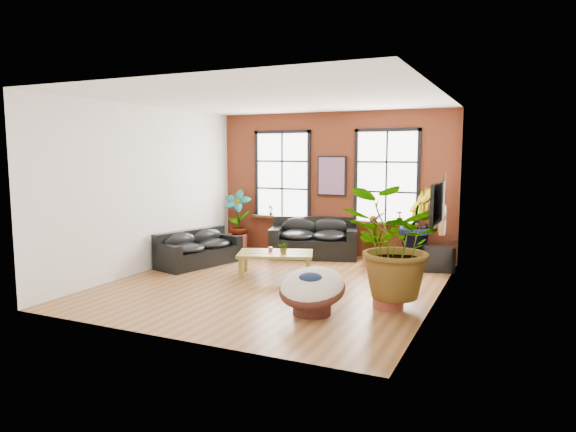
# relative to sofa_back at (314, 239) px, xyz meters

# --- Properties ---
(room) EXTENTS (6.04, 6.54, 3.54)m
(room) POSITION_rel_sofa_back_xyz_m (0.28, -2.60, 1.32)
(room) COLOR brown
(room) RESTS_ON ground
(sofa_back) EXTENTS (2.27, 1.57, 0.95)m
(sofa_back) POSITION_rel_sofa_back_xyz_m (0.00, 0.00, 0.00)
(sofa_back) COLOR black
(sofa_back) RESTS_ON ground
(sofa_left) EXTENTS (1.31, 2.10, 0.77)m
(sofa_left) POSITION_rel_sofa_back_xyz_m (-2.05, -1.94, -0.08)
(sofa_left) COLOR black
(sofa_left) RESTS_ON ground
(coffee_table) EXTENTS (1.72, 1.34, 0.58)m
(coffee_table) POSITION_rel_sofa_back_xyz_m (0.00, -2.16, 0.00)
(coffee_table) COLOR olive
(coffee_table) RESTS_ON ground
(papasan_chair) EXTENTS (1.08, 1.09, 0.78)m
(papasan_chair) POSITION_rel_sofa_back_xyz_m (1.63, -4.20, -0.03)
(papasan_chair) COLOR #472119
(papasan_chair) RESTS_ON ground
(poster) EXTENTS (0.74, 0.06, 0.98)m
(poster) POSITION_rel_sofa_back_xyz_m (0.28, 0.43, 1.52)
(poster) COLOR black
(poster) RESTS_ON room
(tv_wall_unit) EXTENTS (0.13, 1.86, 1.20)m
(tv_wall_unit) POSITION_rel_sofa_back_xyz_m (3.22, -2.15, 1.11)
(tv_wall_unit) COLOR black
(tv_wall_unit) RESTS_ON room
(media_box) EXTENTS (0.76, 0.68, 0.53)m
(media_box) POSITION_rel_sofa_back_xyz_m (2.98, -0.30, -0.16)
(media_box) COLOR black
(media_box) RESTS_ON ground
(pot_back_left) EXTENTS (0.62, 0.62, 0.39)m
(pot_back_left) POSITION_rel_sofa_back_xyz_m (-2.22, 0.10, -0.23)
(pot_back_left) COLOR #994432
(pot_back_left) RESTS_ON ground
(pot_back_right) EXTENTS (0.58, 0.58, 0.39)m
(pot_back_right) POSITION_rel_sofa_back_xyz_m (2.37, 0.20, -0.23)
(pot_back_right) COLOR #994432
(pot_back_right) RESTS_ON ground
(pot_right_wall) EXTENTS (0.63, 0.63, 0.37)m
(pot_right_wall) POSITION_rel_sofa_back_xyz_m (2.64, -3.38, -0.24)
(pot_right_wall) COLOR #994432
(pot_right_wall) RESTS_ON ground
(pot_mid) EXTENTS (0.51, 0.51, 0.35)m
(pot_mid) POSITION_rel_sofa_back_xyz_m (1.61, -0.48, -0.26)
(pot_mid) COLOR #994432
(pot_mid) RESTS_ON ground
(floor_plant_back_left) EXTENTS (0.81, 0.61, 1.41)m
(floor_plant_back_left) POSITION_rel_sofa_back_xyz_m (-2.21, 0.12, 0.43)
(floor_plant_back_left) COLOR #164412
(floor_plant_back_left) RESTS_ON ground
(floor_plant_back_right) EXTENTS (0.79, 0.94, 1.60)m
(floor_plant_back_right) POSITION_rel_sofa_back_xyz_m (2.39, 0.17, 0.52)
(floor_plant_back_right) COLOR #164412
(floor_plant_back_right) RESTS_ON ground
(floor_plant_right_wall) EXTENTS (1.93, 1.78, 1.79)m
(floor_plant_right_wall) POSITION_rel_sofa_back_xyz_m (2.66, -3.38, 0.62)
(floor_plant_right_wall) COLOR #164412
(floor_plant_right_wall) RESTS_ON ground
(floor_plant_mid) EXTENTS (0.67, 0.67, 1.08)m
(floor_plant_mid) POSITION_rel_sofa_back_xyz_m (1.63, -0.45, 0.25)
(floor_plant_mid) COLOR #164412
(floor_plant_mid) RESTS_ON ground
(table_plant) EXTENTS (0.27, 0.25, 0.25)m
(table_plant) POSITION_rel_sofa_back_xyz_m (0.23, -2.22, 0.18)
(table_plant) COLOR #164412
(table_plant) RESTS_ON coffee_table
(sill_plant_left) EXTENTS (0.17, 0.17, 0.27)m
(sill_plant_left) POSITION_rel_sofa_back_xyz_m (-1.37, 0.38, 0.61)
(sill_plant_left) COLOR #164412
(sill_plant_left) RESTS_ON room
(sill_plant_right) EXTENTS (0.19, 0.19, 0.27)m
(sill_plant_right) POSITION_rel_sofa_back_xyz_m (1.98, 0.38, 0.61)
(sill_plant_right) COLOR #164412
(sill_plant_right) RESTS_ON room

